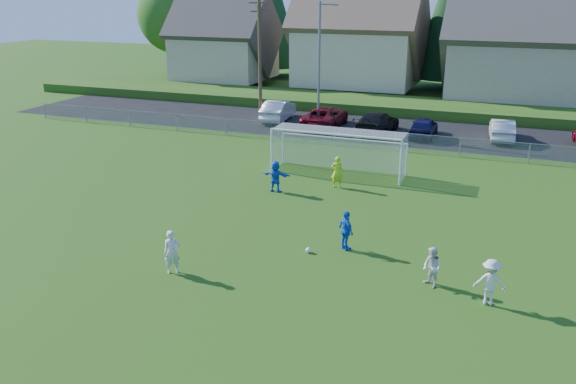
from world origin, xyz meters
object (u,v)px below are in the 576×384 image
(player_white_c, at_px, (490,282))
(car_c, at_px, (325,117))
(player_blue_a, at_px, (346,231))
(car_e, at_px, (424,127))
(soccer_ball, at_px, (308,250))
(player_white_a, at_px, (172,252))
(car_f, at_px, (502,129))
(goalkeeper, at_px, (337,172))
(car_b, at_px, (278,110))
(car_d, at_px, (377,123))
(soccer_goal, at_px, (339,145))
(player_white_b, at_px, (432,267))
(player_blue_b, at_px, (276,176))

(player_white_c, bearing_deg, car_c, -63.37)
(player_blue_a, bearing_deg, car_e, -45.90)
(car_c, bearing_deg, car_e, 173.97)
(soccer_ball, height_order, player_white_a, player_white_a)
(player_white_a, xyz_separation_m, car_f, (10.36, 25.67, -0.10))
(player_white_c, bearing_deg, goalkeeper, -53.39)
(car_b, bearing_deg, player_blue_a, 111.99)
(player_white_c, xyz_separation_m, goalkeeper, (-8.21, 10.08, 0.03))
(car_d, xyz_separation_m, soccer_goal, (0.20, -10.22, 0.87))
(car_d, bearing_deg, car_e, -173.33)
(player_white_b, bearing_deg, car_e, 142.61)
(player_blue_b, relative_size, car_c, 0.29)
(player_blue_a, xyz_separation_m, car_f, (4.99, 21.41, -0.10))
(car_e, relative_size, soccer_goal, 0.56)
(player_white_b, height_order, player_blue_b, player_blue_b)
(car_d, relative_size, car_f, 1.21)
(soccer_ball, distance_m, player_white_a, 5.38)
(player_white_b, height_order, car_b, car_b)
(player_blue_a, height_order, car_b, player_blue_a)
(player_white_c, relative_size, car_f, 0.37)
(car_f, bearing_deg, player_white_b, 81.44)
(soccer_ball, bearing_deg, goalkeeper, 98.88)
(player_blue_a, xyz_separation_m, player_blue_b, (-5.32, 5.71, -0.00))
(player_white_c, bearing_deg, car_f, -91.05)
(soccer_ball, relative_size, player_blue_a, 0.14)
(player_white_a, relative_size, car_c, 0.29)
(car_b, bearing_deg, player_white_b, 116.66)
(player_white_b, xyz_separation_m, player_blue_a, (-3.66, 1.98, 0.08))
(soccer_ball, height_order, soccer_goal, soccer_goal)
(player_white_c, height_order, car_f, player_white_c)
(goalkeeper, bearing_deg, player_white_a, 57.20)
(player_blue_b, height_order, car_b, player_blue_b)
(car_e, bearing_deg, soccer_ball, 86.13)
(player_white_a, distance_m, car_b, 26.79)
(player_white_a, xyz_separation_m, car_e, (5.23, 24.65, -0.11))
(car_c, xyz_separation_m, car_d, (4.07, -0.63, -0.02))
(player_blue_b, distance_m, soccer_goal, 4.89)
(soccer_ball, height_order, player_white_b, player_white_b)
(car_d, relative_size, car_e, 1.27)
(car_d, relative_size, soccer_goal, 0.71)
(player_white_c, distance_m, soccer_goal, 15.44)
(car_c, xyz_separation_m, soccer_goal, (4.27, -10.85, 0.85))
(player_blue_b, bearing_deg, car_c, -79.99)
(car_c, distance_m, car_e, 7.37)
(player_blue_a, bearing_deg, goalkeeper, -27.25)
(player_blue_b, height_order, car_d, player_blue_b)
(player_white_a, height_order, car_c, player_white_a)
(soccer_ball, relative_size, car_c, 0.04)
(soccer_ball, height_order, car_b, car_b)
(soccer_ball, xyz_separation_m, car_c, (-6.21, 21.74, 0.67))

